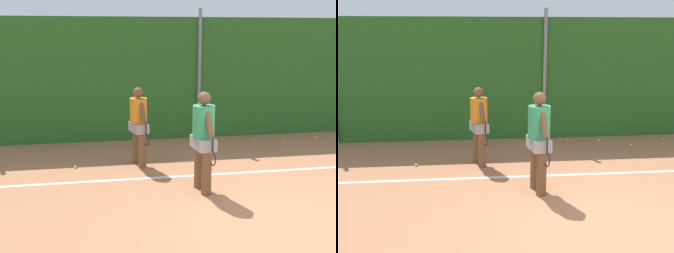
{
  "view_description": "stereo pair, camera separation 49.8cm",
  "coord_description": "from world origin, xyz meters",
  "views": [
    {
      "loc": [
        -2.66,
        -5.37,
        2.95
      ],
      "look_at": [
        -1.39,
        2.33,
        1.09
      ],
      "focal_mm": 41.75,
      "sensor_mm": 36.0,
      "label": 1
    },
    {
      "loc": [
        -2.16,
        -5.44,
        2.95
      ],
      "look_at": [
        -1.39,
        2.33,
        1.09
      ],
      "focal_mm": 41.75,
      "sensor_mm": 36.0,
      "label": 2
    }
  ],
  "objects": [
    {
      "name": "tennis_ball_2",
      "position": [
        1.48,
        4.83,
        0.03
      ],
      "size": [
        0.07,
        0.07,
        0.07
      ],
      "primitive_type": "sphere",
      "color": "#CCDB33",
      "rests_on": "ground_plane"
    },
    {
      "name": "player_midcourt",
      "position": [
        -1.91,
        3.19,
        1.01
      ],
      "size": [
        0.44,
        0.78,
        1.8
      ],
      "rotation": [
        0.0,
        0.0,
        4.99
      ],
      "color": "brown",
      "rests_on": "ground_plane"
    },
    {
      "name": "court_baseline_paint",
      "position": [
        0.0,
        2.3,
        0.0
      ],
      "size": [
        14.59,
        0.1,
        0.01
      ],
      "primitive_type": "cube",
      "color": "white",
      "rests_on": "ground_plane"
    },
    {
      "name": "player_foreground_near",
      "position": [
        -0.86,
        1.48,
        1.08
      ],
      "size": [
        0.41,
        0.86,
        1.93
      ],
      "rotation": [
        0.0,
        0.0,
        4.86
      ],
      "color": "brown",
      "rests_on": "ground_plane"
    },
    {
      "name": "tennis_ball_3",
      "position": [
        3.35,
        4.76,
        0.03
      ],
      "size": [
        0.07,
        0.07,
        0.07
      ],
      "primitive_type": "sphere",
      "color": "#CCDB33",
      "rests_on": "ground_plane"
    },
    {
      "name": "tennis_ball_4",
      "position": [
        0.64,
        4.94,
        0.03
      ],
      "size": [
        0.07,
        0.07,
        0.07
      ],
      "primitive_type": "sphere",
      "color": "#CCDB33",
      "rests_on": "ground_plane"
    },
    {
      "name": "tennis_ball_1",
      "position": [
        2.19,
        4.29,
        0.03
      ],
      "size": [
        0.07,
        0.07,
        0.07
      ],
      "primitive_type": "sphere",
      "color": "#CCDB33",
      "rests_on": "ground_plane"
    },
    {
      "name": "tennis_ball_5",
      "position": [
        -3.36,
        3.2,
        0.03
      ],
      "size": [
        0.07,
        0.07,
        0.07
      ],
      "primitive_type": "sphere",
      "color": "#CCDB33",
      "rests_on": "ground_plane"
    },
    {
      "name": "fence_post_center",
      "position": [
        0.0,
        5.33,
        1.81
      ],
      "size": [
        0.1,
        0.1,
        3.63
      ],
      "primitive_type": "cylinder",
      "color": "gray",
      "rests_on": "ground_plane"
    },
    {
      "name": "hedge_fence_backdrop",
      "position": [
        0.0,
        5.51,
        1.7
      ],
      "size": [
        19.97,
        0.25,
        3.4
      ],
      "primitive_type": "cube",
      "color": "#286023",
      "rests_on": "ground_plane"
    },
    {
      "name": "ground_plane",
      "position": [
        0.0,
        1.61,
        0.0
      ],
      "size": [
        30.72,
        30.72,
        0.0
      ],
      "primitive_type": "plane",
      "color": "#B2704C"
    }
  ]
}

